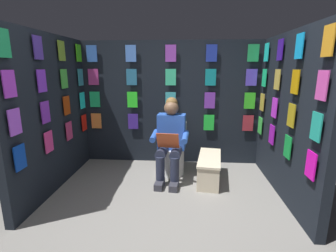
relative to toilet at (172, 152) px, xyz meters
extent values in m
plane|color=gray|center=(0.05, 1.56, -0.33)|extent=(30.00, 30.00, 0.00)
cube|color=black|center=(0.05, -0.50, 0.69)|extent=(3.02, 0.10, 2.03)
cube|color=orange|center=(1.33, -0.41, 0.39)|extent=(0.17, 0.01, 0.26)
cube|color=#3F2490|center=(0.69, -0.41, 0.39)|extent=(0.17, 0.01, 0.26)
cube|color=#AD8E2C|center=(0.05, -0.41, 0.39)|extent=(0.17, 0.01, 0.26)
cube|color=green|center=(-0.58, -0.41, 0.39)|extent=(0.17, 0.01, 0.26)
cube|color=#A32836|center=(-1.22, -0.41, 0.39)|extent=(0.17, 0.01, 0.26)
cube|color=#1FB162|center=(1.33, -0.41, 0.76)|extent=(0.17, 0.01, 0.26)
cube|color=#2EEF2A|center=(0.69, -0.41, 0.76)|extent=(0.17, 0.01, 0.26)
cube|color=#3FB2BC|center=(0.05, -0.41, 0.76)|extent=(0.17, 0.01, 0.26)
cube|color=purple|center=(-0.58, -0.41, 0.76)|extent=(0.17, 0.01, 0.26)
cube|color=green|center=(-1.22, -0.41, 0.76)|extent=(0.17, 0.01, 0.26)
cube|color=#AE347E|center=(1.33, -0.41, 1.13)|extent=(0.17, 0.01, 0.26)
cube|color=teal|center=(0.69, -0.41, 1.13)|extent=(0.17, 0.01, 0.26)
cube|color=#39CA8F|center=(0.05, -0.41, 1.13)|extent=(0.17, 0.01, 0.26)
cube|color=teal|center=(-0.58, -0.41, 1.13)|extent=(0.17, 0.01, 0.26)
cube|color=#5941CD|center=(-1.22, -0.41, 1.13)|extent=(0.17, 0.01, 0.26)
cube|color=#335FBB|center=(1.33, -0.41, 1.50)|extent=(0.17, 0.01, 0.26)
cube|color=#4C81DF|center=(0.69, -0.41, 1.50)|extent=(0.17, 0.01, 0.26)
cube|color=purple|center=(0.05, -0.41, 1.50)|extent=(0.17, 0.01, 0.26)
cube|color=#1D319F|center=(-0.58, -0.41, 1.50)|extent=(0.17, 0.01, 0.26)
cube|color=#21974E|center=(-1.22, -0.41, 1.50)|extent=(0.17, 0.01, 0.26)
cube|color=black|center=(-1.46, 0.56, 0.69)|extent=(0.10, 2.01, 2.03)
cube|color=green|center=(-1.37, -0.26, 0.39)|extent=(0.01, 0.17, 0.26)
cube|color=purple|center=(-1.37, 0.29, 0.39)|extent=(0.01, 0.17, 0.26)
cube|color=#15973C|center=(-1.37, 0.83, 0.39)|extent=(0.01, 0.17, 0.26)
cube|color=#E90DB2|center=(-1.37, 1.38, 0.39)|extent=(0.01, 0.17, 0.26)
cube|color=gold|center=(-1.37, -0.26, 0.76)|extent=(0.01, 0.17, 0.26)
cube|color=#C72DE5|center=(-1.37, 0.29, 0.76)|extent=(0.01, 0.17, 0.26)
cube|color=#B09519|center=(-1.37, 0.83, 0.76)|extent=(0.01, 0.17, 0.26)
cube|color=teal|center=(-1.37, 1.38, 0.76)|extent=(0.01, 0.17, 0.26)
cube|color=#1CE07D|center=(-1.37, -0.26, 1.13)|extent=(0.01, 0.17, 0.26)
cube|color=gold|center=(-1.37, 0.29, 1.13)|extent=(0.01, 0.17, 0.26)
cube|color=#CB8F0A|center=(-1.37, 0.83, 1.13)|extent=(0.01, 0.17, 0.26)
cube|color=#DC48AC|center=(-1.37, 1.38, 1.13)|extent=(0.01, 0.17, 0.26)
cube|color=#21E1DC|center=(-1.37, -0.26, 1.50)|extent=(0.01, 0.17, 0.26)
cube|color=#391498|center=(-1.37, 0.29, 1.50)|extent=(0.01, 0.17, 0.26)
cube|color=#149DE7|center=(-1.37, 0.83, 1.50)|extent=(0.01, 0.17, 0.26)
cube|color=orange|center=(-1.37, 1.38, 1.50)|extent=(0.01, 0.17, 0.26)
cube|color=black|center=(1.56, 0.56, 0.69)|extent=(0.10, 2.01, 2.03)
cube|color=#0B38A7|center=(1.48, 1.38, 0.39)|extent=(0.01, 0.17, 0.26)
cube|color=#DC3584|center=(1.48, 0.83, 0.39)|extent=(0.01, 0.17, 0.26)
cube|color=#BD3365|center=(1.48, 0.29, 0.39)|extent=(0.01, 0.17, 0.26)
cube|color=red|center=(1.48, -0.26, 0.39)|extent=(0.01, 0.17, 0.26)
cube|color=#A24BDD|center=(1.48, 1.38, 0.76)|extent=(0.01, 0.17, 0.26)
cube|color=purple|center=(1.48, 0.83, 0.76)|extent=(0.01, 0.17, 0.26)
cube|color=#AA370D|center=(1.48, 0.29, 0.76)|extent=(0.01, 0.17, 0.26)
cube|color=#20EBE8|center=(1.48, -0.26, 0.76)|extent=(0.01, 0.17, 0.26)
cube|color=purple|center=(1.48, 1.38, 1.13)|extent=(0.01, 0.17, 0.26)
cube|color=purple|center=(1.48, 0.83, 1.13)|extent=(0.01, 0.17, 0.26)
cube|color=green|center=(1.48, 0.29, 1.13)|extent=(0.01, 0.17, 0.26)
cube|color=teal|center=(1.48, -0.26, 1.13)|extent=(0.01, 0.17, 0.26)
cube|color=#1C8C52|center=(1.48, 1.38, 1.50)|extent=(0.01, 0.17, 0.26)
cube|color=#442D8C|center=(1.48, 0.83, 1.50)|extent=(0.01, 0.17, 0.26)
cube|color=olive|center=(1.48, 0.29, 1.50)|extent=(0.01, 0.17, 0.26)
cube|color=#3CB611|center=(1.48, -0.26, 1.50)|extent=(0.01, 0.17, 0.26)
cylinder|color=white|center=(0.01, 0.08, -0.13)|extent=(0.38, 0.38, 0.40)
cylinder|color=white|center=(0.01, 0.08, 0.09)|extent=(0.41, 0.41, 0.02)
cube|color=white|center=(-0.02, -0.18, 0.25)|extent=(0.39, 0.21, 0.36)
cylinder|color=white|center=(-0.01, -0.09, 0.25)|extent=(0.39, 0.10, 0.39)
cube|color=blue|center=(0.01, 0.11, 0.36)|extent=(0.42, 0.25, 0.52)
sphere|color=brown|center=(0.01, 0.14, 0.71)|extent=(0.21, 0.21, 0.21)
sphere|color=olive|center=(0.01, 0.11, 0.78)|extent=(0.17, 0.17, 0.17)
cylinder|color=#23283D|center=(-0.07, 0.32, 0.11)|extent=(0.18, 0.41, 0.15)
cylinder|color=#23283D|center=(0.12, 0.30, 0.11)|extent=(0.18, 0.41, 0.15)
cylinder|color=#23283D|center=(-0.06, 0.49, -0.11)|extent=(0.12, 0.12, 0.42)
cylinder|color=#23283D|center=(0.14, 0.48, -0.11)|extent=(0.12, 0.12, 0.42)
cube|color=#33333D|center=(-0.05, 0.55, -0.28)|extent=(0.13, 0.27, 0.09)
cube|color=#33333D|center=(0.15, 0.54, -0.28)|extent=(0.13, 0.27, 0.09)
cylinder|color=blue|center=(-0.20, 0.31, 0.33)|extent=(0.11, 0.32, 0.13)
cylinder|color=blue|center=(0.24, 0.27, 0.33)|extent=(0.11, 0.32, 0.13)
cube|color=#CB5029|center=(0.04, 0.45, 0.32)|extent=(0.31, 0.16, 0.23)
cube|color=beige|center=(-0.55, 0.27, -0.16)|extent=(0.39, 0.80, 0.33)
cube|color=beige|center=(-0.55, 0.27, 0.02)|extent=(0.41, 0.84, 0.03)
camera|label=1|loc=(-0.19, 3.64, 1.28)|focal=26.49mm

